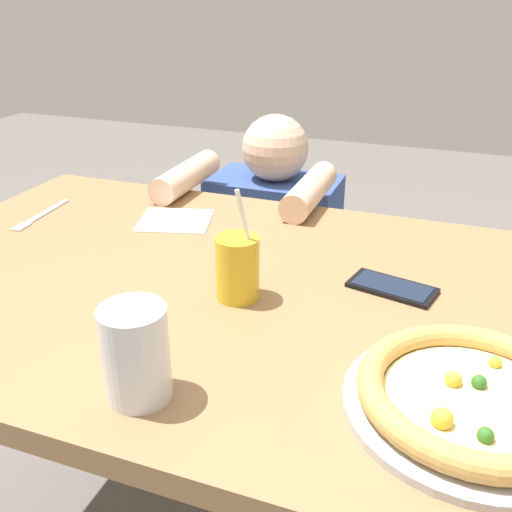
% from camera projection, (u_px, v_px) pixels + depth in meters
% --- Properties ---
extents(dining_table, '(1.30, 0.88, 0.75)m').
position_uv_depth(dining_table, '(211.00, 329.00, 1.11)').
color(dining_table, '#936D47').
rests_on(dining_table, ground).
extents(pizza_near, '(0.32, 0.32, 0.05)m').
position_uv_depth(pizza_near, '(472.00, 397.00, 0.73)').
color(pizza_near, '#B7B7BC').
rests_on(pizza_near, dining_table).
extents(drink_cup_colored, '(0.08, 0.08, 0.20)m').
position_uv_depth(drink_cup_colored, '(238.00, 267.00, 0.98)').
color(drink_cup_colored, gold).
rests_on(drink_cup_colored, dining_table).
extents(water_cup_clear, '(0.09, 0.09, 0.13)m').
position_uv_depth(water_cup_clear, '(136.00, 353.00, 0.74)').
color(water_cup_clear, silver).
rests_on(water_cup_clear, dining_table).
extents(paper_napkin, '(0.19, 0.18, 0.00)m').
position_uv_depth(paper_napkin, '(175.00, 220.00, 1.32)').
color(paper_napkin, white).
rests_on(paper_napkin, dining_table).
extents(fork, '(0.03, 0.20, 0.00)m').
position_uv_depth(fork, '(40.00, 216.00, 1.34)').
color(fork, silver).
rests_on(fork, dining_table).
extents(cell_phone, '(0.16, 0.11, 0.01)m').
position_uv_depth(cell_phone, '(392.00, 287.00, 1.03)').
color(cell_phone, black).
rests_on(cell_phone, dining_table).
extents(diner_seated, '(0.40, 0.52, 0.91)m').
position_uv_depth(diner_seated, '(272.00, 275.00, 1.80)').
color(diner_seated, '#333847').
rests_on(diner_seated, ground).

